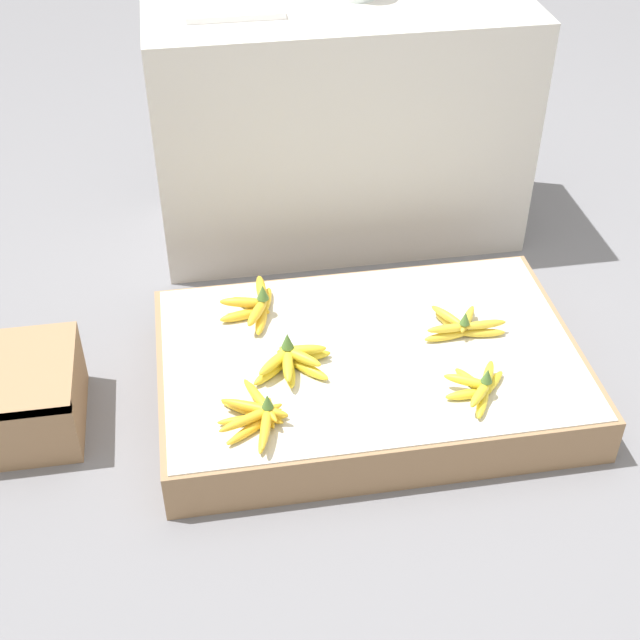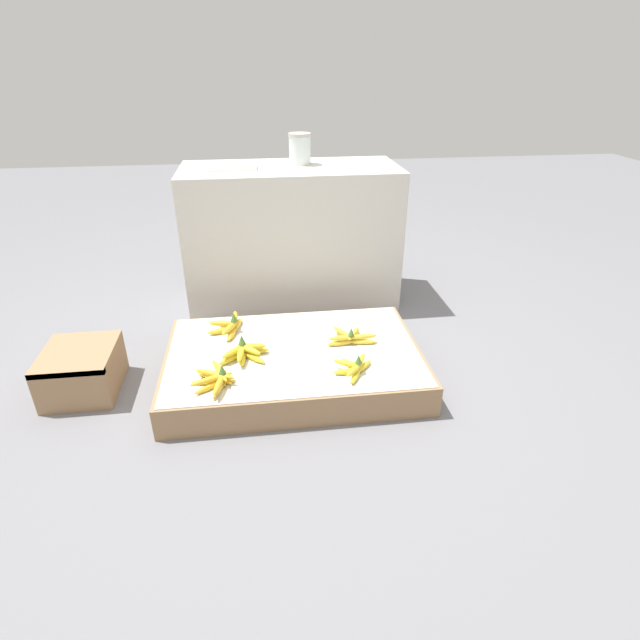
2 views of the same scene
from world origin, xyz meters
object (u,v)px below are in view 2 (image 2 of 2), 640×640
at_px(banana_bunch_front_left, 217,378).
at_px(banana_bunch_middle_left, 244,352).
at_px(wooden_crate, 82,371).
at_px(banana_bunch_front_midleft, 355,367).
at_px(foam_tray_white, 230,167).
at_px(banana_bunch_back_left, 230,326).
at_px(glass_jar, 300,149).
at_px(banana_bunch_middle_midleft, 350,337).

bearing_deg(banana_bunch_front_left, banana_bunch_middle_left, 58.10).
height_order(wooden_crate, banana_bunch_front_midleft, banana_bunch_front_midleft).
distance_m(banana_bunch_front_midleft, foam_tray_white, 1.24).
relative_size(wooden_crate, banana_bunch_middle_left, 1.48).
bearing_deg(banana_bunch_back_left, glass_jar, 59.25).
distance_m(banana_bunch_middle_left, glass_jar, 1.16).
xyz_separation_m(banana_bunch_middle_left, foam_tray_white, (-0.04, 0.83, 0.58)).
height_order(banana_bunch_front_left, banana_bunch_middle_left, banana_bunch_middle_left).
distance_m(wooden_crate, foam_tray_white, 1.19).
xyz_separation_m(banana_bunch_middle_midleft, glass_jar, (-0.13, 0.82, 0.66)).
bearing_deg(banana_bunch_front_midleft, glass_jar, 95.53).
distance_m(banana_bunch_back_left, foam_tray_white, 0.83).
distance_m(wooden_crate, glass_jar, 1.49).
height_order(wooden_crate, glass_jar, glass_jar).
bearing_deg(wooden_crate, banana_bunch_middle_left, -4.97).
height_order(banana_bunch_back_left, foam_tray_white, foam_tray_white).
bearing_deg(banana_bunch_front_midleft, foam_tray_white, 115.04).
bearing_deg(banana_bunch_middle_left, banana_bunch_middle_midleft, 9.39).
bearing_deg(banana_bunch_back_left, banana_bunch_front_midleft, -38.95).
distance_m(banana_bunch_back_left, glass_jar, 1.01).
bearing_deg(banana_bunch_front_left, banana_bunch_front_midleft, 0.80).
xyz_separation_m(banana_bunch_middle_left, banana_bunch_middle_midleft, (0.46, 0.08, -0.00)).
relative_size(banana_bunch_front_midleft, banana_bunch_back_left, 0.84).
height_order(banana_bunch_front_midleft, banana_bunch_middle_midleft, banana_bunch_front_midleft).
relative_size(banana_bunch_front_midleft, foam_tray_white, 0.68).
relative_size(wooden_crate, banana_bunch_front_midleft, 1.68).
distance_m(wooden_crate, banana_bunch_middle_left, 0.67).
distance_m(wooden_crate, banana_bunch_back_left, 0.63).
xyz_separation_m(wooden_crate, banana_bunch_back_left, (0.60, 0.18, 0.07)).
bearing_deg(banana_bunch_middle_midleft, wooden_crate, -179.11).
bearing_deg(banana_bunch_middle_midleft, banana_bunch_back_left, 162.43).
bearing_deg(foam_tray_white, banana_bunch_middle_midleft, -57.04).
bearing_deg(banana_bunch_middle_left, banana_bunch_front_left, -121.90).
bearing_deg(banana_bunch_front_midleft, banana_bunch_middle_left, 159.62).
bearing_deg(wooden_crate, banana_bunch_middle_midleft, 0.89).
relative_size(banana_bunch_middle_left, banana_bunch_middle_midleft, 0.97).
relative_size(wooden_crate, glass_jar, 2.04).
height_order(banana_bunch_front_left, foam_tray_white, foam_tray_white).
bearing_deg(glass_jar, foam_tray_white, -169.47).
height_order(banana_bunch_front_left, banana_bunch_back_left, banana_bunch_back_left).
bearing_deg(banana_bunch_middle_midleft, foam_tray_white, 122.96).
xyz_separation_m(wooden_crate, banana_bunch_front_left, (0.56, -0.22, 0.06)).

